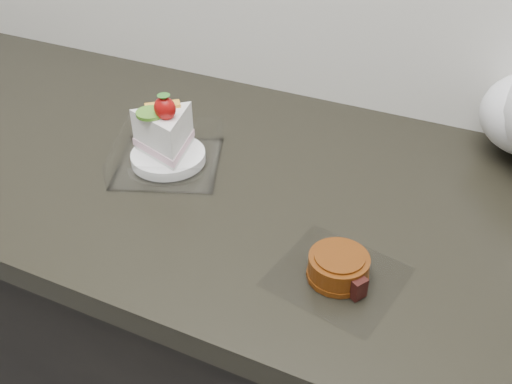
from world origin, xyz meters
The scene contains 3 objects.
counter centered at (0.00, 1.69, 0.45)m, with size 2.04×0.64×0.90m.
cake_tray centered at (-0.14, 1.67, 0.94)m, with size 0.22×0.22×0.13m.
mooncake_wrap centered at (0.20, 1.53, 0.91)m, with size 0.18×0.17×0.04m.
Camera 1 is at (0.33, 1.01, 1.43)m, focal length 40.00 mm.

